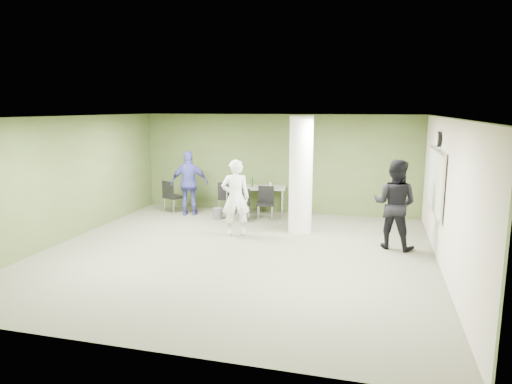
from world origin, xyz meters
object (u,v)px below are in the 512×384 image
(woman_white, at_px, (236,198))
(chair_back_left, at_px, (172,194))
(man_blue, at_px, (189,183))
(folding_table, at_px, (255,188))
(man_black, at_px, (395,204))

(woman_white, bearing_deg, chair_back_left, -57.14)
(woman_white, xyz_separation_m, man_blue, (-1.88, 1.69, -0.00))
(folding_table, distance_m, man_black, 4.29)
(folding_table, height_order, man_black, man_black)
(folding_table, height_order, chair_back_left, folding_table)
(man_blue, bearing_deg, chair_back_left, -21.40)
(man_black, bearing_deg, man_blue, 0.06)
(woman_white, xyz_separation_m, man_black, (3.56, -0.06, 0.06))
(man_blue, bearing_deg, man_black, 146.37)
(chair_back_left, bearing_deg, woman_white, 168.49)
(folding_table, bearing_deg, man_black, -40.21)
(man_black, bearing_deg, chair_back_left, 1.19)
(woman_white, relative_size, man_black, 0.94)
(chair_back_left, height_order, man_blue, man_blue)
(folding_table, relative_size, man_blue, 0.99)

